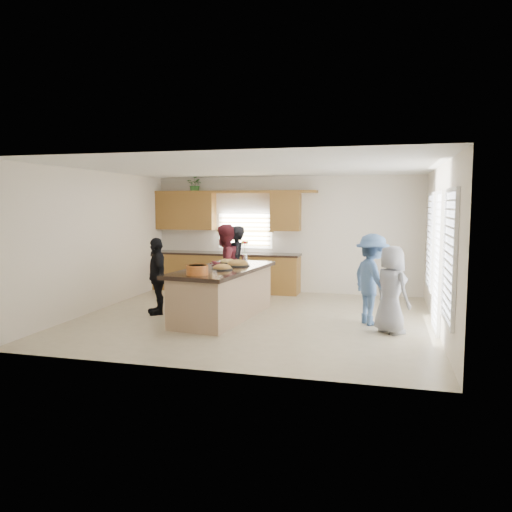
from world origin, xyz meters
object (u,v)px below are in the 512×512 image
(island, at_px, (223,294))
(woman_right_front, at_px, (391,290))
(woman_left_back, at_px, (235,266))
(salad_bowl, at_px, (197,270))
(woman_left_front, at_px, (157,276))
(woman_left_mid, at_px, (225,266))
(woman_right_back, at_px, (372,279))

(island, distance_m, woman_right_front, 3.08)
(woman_left_back, xyz_separation_m, woman_right_front, (3.14, -1.48, -0.11))
(salad_bowl, bearing_deg, woman_left_front, 140.89)
(woman_left_back, bearing_deg, woman_left_front, -67.77)
(woman_left_back, bearing_deg, island, -14.45)
(island, relative_size, woman_left_back, 1.67)
(woman_left_mid, bearing_deg, woman_left_back, 158.68)
(island, height_order, woman_right_back, woman_right_back)
(woman_left_mid, height_order, woman_right_front, woman_left_mid)
(salad_bowl, distance_m, woman_right_front, 3.25)
(island, relative_size, woman_right_back, 1.74)
(woman_right_back, distance_m, woman_right_front, 0.64)
(island, relative_size, salad_bowl, 7.57)
(woman_right_front, bearing_deg, woman_left_front, 44.13)
(island, distance_m, woman_left_front, 1.38)
(woman_left_back, bearing_deg, woman_right_front, 45.76)
(woman_left_front, relative_size, woman_right_back, 0.92)
(island, bearing_deg, woman_left_front, -173.16)
(salad_bowl, relative_size, woman_left_back, 0.22)
(woman_left_back, height_order, woman_left_front, woman_left_back)
(woman_left_mid, bearing_deg, woman_right_front, 91.07)
(woman_left_mid, xyz_separation_m, woman_left_front, (-1.08, -0.92, -0.12))
(island, height_order, woman_left_back, woman_left_back)
(salad_bowl, xyz_separation_m, woman_left_back, (0.04, 2.10, -0.20))
(woman_left_front, height_order, woman_right_back, woman_right_back)
(woman_left_back, bearing_deg, woman_right_back, 52.55)
(woman_left_front, xyz_separation_m, woman_right_back, (4.07, 0.17, 0.06))
(woman_left_front, relative_size, woman_right_front, 1.02)
(island, bearing_deg, woman_right_back, 10.38)
(salad_bowl, height_order, woman_left_mid, woman_left_mid)
(island, bearing_deg, woman_left_mid, 113.12)
(woman_left_front, bearing_deg, woman_right_front, 51.54)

